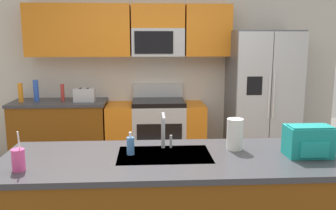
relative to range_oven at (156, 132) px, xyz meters
The scene contains 13 objects.
kitchen_wall_unit 1.07m from the range_oven, 98.93° to the left, with size 5.20×0.43×2.60m.
back_counter 1.33m from the range_oven, behind, with size 1.28×0.63×0.90m.
range_oven is the anchor object (origin of this frame).
refrigerator 1.56m from the range_oven, ahead, with size 0.90×0.76×1.85m.
toaster 1.11m from the range_oven, behind, with size 0.28×0.16×0.18m.
pepper_mill 1.40m from the range_oven, behind, with size 0.05×0.05×0.23m, color #B2332D.
bottle_blue 1.73m from the range_oven, behind, with size 0.07×0.07×0.29m, color blue.
bottle_orange 1.91m from the range_oven, behind, with size 0.07×0.07×0.26m, color orange.
sink_faucet 2.34m from the range_oven, 89.82° to the right, with size 0.08×0.21×0.28m.
drink_cup_pink 2.89m from the range_oven, 109.60° to the right, with size 0.08×0.08×0.26m.
soap_dispenser 2.45m from the range_oven, 95.89° to the right, with size 0.06×0.06×0.17m.
paper_towel_roll 2.43m from the range_oven, 76.60° to the right, with size 0.12×0.12×0.24m, color white.
backpack 2.76m from the range_oven, 67.37° to the right, with size 0.32×0.22×0.23m.
Camera 1 is at (-0.22, -3.13, 1.74)m, focal length 38.49 mm.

